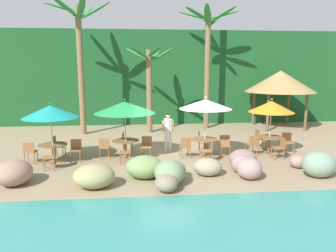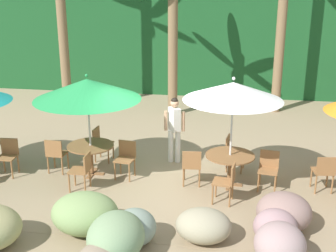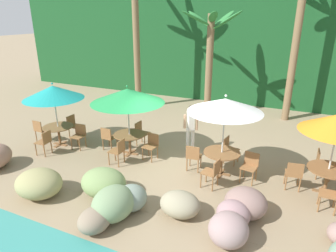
% 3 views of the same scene
% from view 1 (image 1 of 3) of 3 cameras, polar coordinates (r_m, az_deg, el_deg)
% --- Properties ---
extents(ground_plane, '(120.00, 120.00, 0.00)m').
position_cam_1_polar(ground_plane, '(13.23, 0.03, -5.63)').
color(ground_plane, '#937F60').
extents(terrace_deck, '(18.00, 5.20, 0.01)m').
position_cam_1_polar(terrace_deck, '(13.23, 0.03, -5.62)').
color(terrace_deck, '#937F60').
rests_on(terrace_deck, ground).
extents(foliage_backdrop, '(28.00, 2.40, 6.00)m').
position_cam_1_polar(foliage_backdrop, '(21.70, -2.23, 8.70)').
color(foliage_backdrop, '#194C23').
rests_on(foliage_backdrop, ground).
extents(rock_seawall, '(14.45, 2.82, 0.89)m').
position_cam_1_polar(rock_seawall, '(10.70, 4.63, -7.58)').
color(rock_seawall, '#789258').
rests_on(rock_seawall, ground).
extents(umbrella_teal, '(2.11, 2.11, 2.37)m').
position_cam_1_polar(umbrella_teal, '(12.86, -20.34, 2.45)').
color(umbrella_teal, silver).
rests_on(umbrella_teal, ground).
extents(dining_table_teal, '(1.10, 1.10, 0.74)m').
position_cam_1_polar(dining_table_teal, '(13.11, -19.95, -3.65)').
color(dining_table_teal, brown).
rests_on(dining_table_teal, ground).
extents(chair_teal_seaward, '(0.44, 0.45, 0.87)m').
position_cam_1_polar(chair_teal_seaward, '(13.08, -16.19, -3.92)').
color(chair_teal_seaward, olive).
rests_on(chair_teal_seaward, ground).
extents(chair_teal_inland, '(0.44, 0.44, 0.87)m').
position_cam_1_polar(chair_teal_inland, '(13.95, -19.28, -3.21)').
color(chair_teal_inland, olive).
rests_on(chair_teal_inland, ground).
extents(chair_teal_left, '(0.43, 0.44, 0.87)m').
position_cam_1_polar(chair_teal_left, '(13.31, -23.56, -4.14)').
color(chair_teal_left, olive).
rests_on(chair_teal_left, ground).
extents(chair_teal_right, '(0.46, 0.46, 0.87)m').
position_cam_1_polar(chair_teal_right, '(12.31, -20.13, -5.05)').
color(chair_teal_right, olive).
rests_on(chair_teal_right, ground).
extents(umbrella_green, '(2.46, 2.46, 2.45)m').
position_cam_1_polar(umbrella_green, '(12.86, -7.76, 3.34)').
color(umbrella_green, silver).
rests_on(umbrella_green, ground).
extents(dining_table_green, '(1.10, 1.10, 0.74)m').
position_cam_1_polar(dining_table_green, '(13.12, -7.61, -3.09)').
color(dining_table_green, brown).
rests_on(dining_table_green, ground).
extents(chair_green_seaward, '(0.47, 0.47, 0.87)m').
position_cam_1_polar(chair_green_seaward, '(13.13, -3.86, -3.47)').
color(chair_green_seaward, olive).
rests_on(chair_green_seaward, ground).
extents(chair_green_inland, '(0.45, 0.45, 0.87)m').
position_cam_1_polar(chair_green_inland, '(13.98, -7.60, -2.67)').
color(chair_green_inland, olive).
rests_on(chair_green_inland, ground).
extents(chair_green_left, '(0.43, 0.44, 0.87)m').
position_cam_1_polar(chair_green_left, '(13.14, -11.33, -3.64)').
color(chair_green_left, olive).
rests_on(chair_green_left, ground).
extents(chair_green_right, '(0.43, 0.42, 0.87)m').
position_cam_1_polar(chair_green_right, '(12.32, -7.28, -4.46)').
color(chair_green_right, olive).
rests_on(chair_green_right, ground).
extents(umbrella_white, '(2.16, 2.16, 2.51)m').
position_cam_1_polar(umbrella_white, '(13.04, 6.75, 3.92)').
color(umbrella_white, silver).
rests_on(umbrella_white, ground).
extents(dining_table_white, '(1.10, 1.10, 0.74)m').
position_cam_1_polar(dining_table_white, '(13.32, 6.60, -2.87)').
color(dining_table_white, brown).
rests_on(dining_table_white, ground).
extents(chair_white_seaward, '(0.47, 0.48, 0.87)m').
position_cam_1_polar(chair_white_seaward, '(13.52, 10.17, -3.21)').
color(chair_white_seaward, olive).
rests_on(chair_white_seaward, ground).
extents(chair_white_inland, '(0.48, 0.47, 0.87)m').
position_cam_1_polar(chair_white_inland, '(14.16, 5.99, -2.47)').
color(chair_white_inland, olive).
rests_on(chair_white_inland, ground).
extents(chair_white_left, '(0.45, 0.46, 0.87)m').
position_cam_1_polar(chair_white_left, '(13.04, 3.12, -3.56)').
color(chair_white_left, olive).
rests_on(chair_white_left, ground).
extents(chair_white_right, '(0.48, 0.47, 0.87)m').
position_cam_1_polar(chair_white_right, '(12.53, 7.32, -4.21)').
color(chair_white_right, olive).
rests_on(chair_white_right, ground).
extents(umbrella_orange, '(1.90, 1.90, 2.39)m').
position_cam_1_polar(umbrella_orange, '(14.11, 18.06, 3.32)').
color(umbrella_orange, silver).
rests_on(umbrella_orange, ground).
extents(dining_table_orange, '(1.10, 1.10, 0.74)m').
position_cam_1_polar(dining_table_orange, '(14.34, 17.74, -2.34)').
color(dining_table_orange, brown).
rests_on(dining_table_orange, ground).
extents(chair_orange_seaward, '(0.43, 0.43, 0.87)m').
position_cam_1_polar(chair_orange_seaward, '(14.78, 20.64, -2.54)').
color(chair_orange_seaward, olive).
rests_on(chair_orange_seaward, ground).
extents(chair_orange_inland, '(0.45, 0.44, 0.87)m').
position_cam_1_polar(chair_orange_inland, '(15.08, 16.03, -2.03)').
color(chair_orange_inland, olive).
rests_on(chair_orange_inland, ground).
extents(chair_orange_left, '(0.48, 0.48, 0.87)m').
position_cam_1_polar(chair_orange_left, '(13.87, 14.90, -3.05)').
color(chair_orange_left, olive).
rests_on(chair_orange_left, ground).
extents(chair_orange_right, '(0.43, 0.42, 0.87)m').
position_cam_1_polar(chair_orange_right, '(13.65, 19.46, -3.52)').
color(chair_orange_right, olive).
rests_on(chair_orange_right, ground).
extents(palm_tree_nearest, '(3.51, 3.34, 7.14)m').
position_cam_1_polar(palm_tree_nearest, '(18.08, -15.65, 13.45)').
color(palm_tree_nearest, brown).
rests_on(palm_tree_nearest, ground).
extents(palm_tree_second, '(2.81, 2.78, 4.80)m').
position_cam_1_polar(palm_tree_second, '(17.92, -3.35, 8.84)').
color(palm_tree_second, brown).
rests_on(palm_tree_second, ground).
extents(palm_tree_third, '(3.59, 3.51, 7.05)m').
position_cam_1_polar(palm_tree_third, '(19.34, 7.16, 13.80)').
color(palm_tree_third, brown).
rests_on(palm_tree_third, ground).
extents(palapa_hut, '(4.19, 4.19, 3.49)m').
position_cam_1_polar(palapa_hut, '(20.55, 19.50, 7.53)').
color(palapa_hut, brown).
rests_on(palapa_hut, ground).
extents(waiter_in_white, '(0.52, 0.39, 1.70)m').
position_cam_1_polar(waiter_in_white, '(14.12, 0.02, -0.49)').
color(waiter_in_white, white).
rests_on(waiter_in_white, ground).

